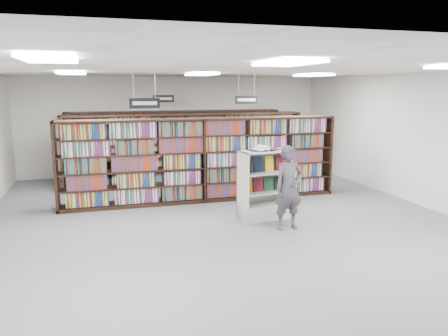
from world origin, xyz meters
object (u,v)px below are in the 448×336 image
object	(u,v)px
bookshelf_row_near	(203,160)
open_book	(264,149)
shopper	(289,188)
endcap_display	(263,196)

from	to	relation	value
bookshelf_row_near	open_book	xyz separation A→B (m)	(0.93, -1.85, 0.49)
bookshelf_row_near	shopper	xyz separation A→B (m)	(1.14, -2.70, -0.19)
endcap_display	open_book	distance (m)	1.04
endcap_display	shopper	distance (m)	0.95
endcap_display	bookshelf_row_near	bearing A→B (deg)	109.64
open_book	shopper	bearing A→B (deg)	-95.03
open_book	shopper	xyz separation A→B (m)	(0.21, -0.85, -0.68)
endcap_display	shopper	size ratio (longest dim) A/B	0.88
bookshelf_row_near	shopper	distance (m)	2.94
endcap_display	open_book	xyz separation A→B (m)	(0.00, 0.00, 1.04)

